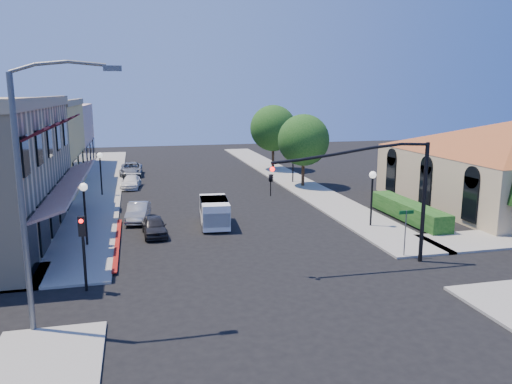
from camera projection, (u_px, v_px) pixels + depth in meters
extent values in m
plane|color=black|center=(275.00, 287.00, 21.83)|extent=(120.00, 120.00, 0.00)
cube|color=gray|center=(103.00, 185.00, 45.52)|extent=(3.50, 50.00, 0.12)
cube|color=gray|center=(286.00, 177.00, 49.57)|extent=(3.50, 50.00, 0.12)
cube|color=maroon|center=(118.00, 245.00, 27.86)|extent=(0.25, 10.00, 0.06)
cube|color=tan|center=(43.00, 102.00, 28.31)|extent=(0.50, 18.20, 0.60)
cube|color=#561416|center=(69.00, 184.00, 29.49)|extent=(1.75, 17.00, 0.67)
cube|color=#430D14|center=(35.00, 134.00, 22.05)|extent=(1.02, 1.50, 0.60)
cube|color=#430D14|center=(48.00, 129.00, 25.29)|extent=(1.02, 1.50, 0.60)
cube|color=#430D14|center=(58.00, 124.00, 28.53)|extent=(1.02, 1.50, 0.60)
cube|color=#430D14|center=(65.00, 121.00, 31.77)|extent=(1.02, 1.50, 0.60)
cube|color=#430D14|center=(71.00, 118.00, 35.00)|extent=(1.02, 1.50, 0.60)
cube|color=black|center=(31.00, 245.00, 22.43)|extent=(0.12, 2.60, 2.60)
cube|color=black|center=(44.00, 226.00, 25.67)|extent=(0.12, 2.60, 2.60)
cube|color=black|center=(54.00, 211.00, 28.91)|extent=(0.12, 2.60, 2.60)
cube|color=black|center=(62.00, 199.00, 32.15)|extent=(0.12, 2.60, 2.60)
cube|color=black|center=(68.00, 189.00, 35.39)|extent=(0.12, 2.60, 2.60)
cube|color=tan|center=(16.00, 147.00, 42.27)|extent=(10.00, 12.00, 7.60)
cube|color=#BE938F|center=(41.00, 138.00, 53.76)|extent=(10.00, 12.00, 7.00)
cube|color=black|center=(470.00, 200.00, 31.01)|extent=(0.12, 1.40, 2.80)
cube|color=black|center=(425.00, 185.00, 35.78)|extent=(0.12, 1.40, 2.80)
cube|color=black|center=(391.00, 174.00, 40.54)|extent=(0.12, 1.40, 2.80)
cube|color=#134012|center=(408.00, 220.00, 33.11)|extent=(1.40, 8.00, 1.10)
cylinder|color=#332314|center=(303.00, 175.00, 44.62)|extent=(0.28, 0.28, 2.10)
sphere|color=#134012|center=(304.00, 140.00, 44.00)|extent=(4.56, 4.56, 4.56)
cylinder|color=#332314|center=(273.00, 160.00, 54.13)|extent=(0.28, 0.28, 2.27)
sphere|color=#134012|center=(273.00, 128.00, 53.45)|extent=(4.94, 4.94, 4.94)
cylinder|color=black|center=(424.00, 203.00, 24.52)|extent=(0.20, 0.20, 6.00)
cylinder|color=black|center=(352.00, 153.00, 23.10)|extent=(7.80, 0.14, 0.14)
imported|color=black|center=(271.00, 175.00, 22.38)|extent=(0.20, 0.16, 1.00)
sphere|color=#FF0C0C|center=(272.00, 169.00, 22.15)|extent=(0.22, 0.22, 0.22)
cylinder|color=black|center=(84.00, 257.00, 21.11)|extent=(0.12, 0.12, 3.00)
cube|color=black|center=(82.00, 226.00, 20.70)|extent=(0.28, 0.22, 0.85)
sphere|color=#FF0C0C|center=(81.00, 221.00, 20.53)|extent=(0.18, 0.18, 0.18)
cylinder|color=#595B5E|center=(22.00, 209.00, 16.84)|extent=(0.20, 0.20, 9.00)
cylinder|color=#595B5E|center=(58.00, 65.00, 16.25)|extent=(3.00, 0.12, 0.12)
cube|color=#595B5E|center=(112.00, 68.00, 16.66)|extent=(0.60, 0.25, 0.18)
cylinder|color=#595B5E|center=(405.00, 234.00, 25.42)|extent=(0.06, 0.06, 2.50)
cube|color=#0C591E|center=(406.00, 212.00, 25.19)|extent=(0.80, 0.04, 0.18)
cylinder|color=black|center=(86.00, 218.00, 27.17)|extent=(0.12, 0.12, 3.20)
sphere|color=white|center=(83.00, 187.00, 26.83)|extent=(0.44, 0.44, 0.44)
cylinder|color=black|center=(101.00, 177.00, 40.51)|extent=(0.12, 0.12, 3.20)
sphere|color=white|center=(100.00, 155.00, 40.16)|extent=(0.44, 0.44, 0.44)
cylinder|color=black|center=(371.00, 202.00, 31.10)|extent=(0.12, 0.12, 3.20)
sphere|color=white|center=(373.00, 175.00, 30.76)|extent=(0.44, 0.44, 0.44)
cylinder|color=black|center=(293.00, 166.00, 46.35)|extent=(0.12, 0.12, 3.20)
sphere|color=white|center=(293.00, 147.00, 46.00)|extent=(0.44, 0.44, 0.44)
cube|color=white|center=(214.00, 212.00, 31.56)|extent=(1.97, 3.98, 1.58)
cube|color=white|center=(216.00, 220.00, 29.97)|extent=(1.66, 0.65, 0.88)
cube|color=black|center=(216.00, 211.00, 30.18)|extent=(1.49, 0.21, 0.79)
cube|color=black|center=(214.00, 205.00, 31.74)|extent=(1.86, 2.41, 0.79)
cylinder|color=black|center=(204.00, 227.00, 30.30)|extent=(0.26, 0.59, 0.58)
cylinder|color=black|center=(202.00, 217.00, 32.85)|extent=(0.26, 0.59, 0.58)
cylinder|color=black|center=(228.00, 226.00, 30.53)|extent=(0.26, 0.59, 0.58)
cylinder|color=black|center=(224.00, 216.00, 33.08)|extent=(0.26, 0.59, 0.58)
imported|color=black|center=(154.00, 226.00, 29.53)|extent=(1.49, 3.38, 1.13)
imported|color=gray|center=(138.00, 212.00, 32.78)|extent=(1.78, 3.84, 1.22)
imported|color=white|center=(131.00, 182.00, 44.11)|extent=(2.00, 3.89, 1.08)
imported|color=gray|center=(131.00, 169.00, 50.76)|extent=(2.32, 4.73, 1.29)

